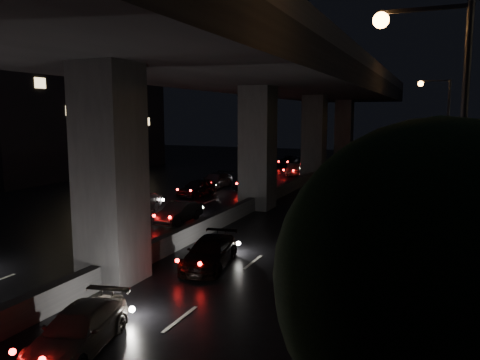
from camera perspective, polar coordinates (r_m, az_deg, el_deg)
The scene contains 20 objects.
ground at distance 26.78m, azimuth -1.71°, elevation -5.34°, with size 120.00×120.00×0.00m, color black.
viaduct at distance 30.75m, azimuth 2.21°, elevation 12.01°, with size 12.00×80.00×10.50m.
median_barrier at distance 31.20m, azimuth 2.14°, elevation -2.65°, with size 0.45×70.00×0.85m, color #363639.
building_left at distance 54.17m, azimuth -21.56°, elevation 6.68°, with size 12.00×24.00×11.00m, color black.
tree_a at distance 5.98m, azimuth 22.87°, elevation -11.60°, with size 3.80×3.80×6.12m.
tree_b at distance 19.75m, azimuth 23.14°, elevation 1.64°, with size 3.80×3.80×6.12m.
tree_c at distance 35.71m, azimuth 23.19°, elevation 4.16°, with size 3.80×3.80×6.12m.
tree_d at distance 51.70m, azimuth 23.21°, elevation 5.12°, with size 3.80×3.80×6.12m.
streetlight_near at distance 13.67m, azimuth 23.28°, elevation 5.27°, with size 2.52×0.44×9.00m.
streetlight_far at distance 41.66m, azimuth 23.26°, elevation 6.61°, with size 2.52×0.44×9.00m.
car_2 at distance 13.54m, azimuth -19.13°, elevation -16.91°, with size 1.54×3.79×1.10m, color #615B54.
car_3 at distance 19.30m, azimuth -3.74°, elevation -8.84°, with size 1.63×4.00×1.16m, color black.
car_4 at distance 29.92m, azimuth -12.25°, elevation -2.88°, with size 1.33×3.83×1.26m, color black.
car_5 at distance 27.15m, azimuth -7.47°, elevation -3.93°, with size 1.26×3.62×1.19m, color black.
car_6 at distance 35.65m, azimuth -5.27°, elevation -0.97°, with size 1.55×3.85×1.31m, color black.
car_7 at distance 39.56m, azimuth -3.04°, elevation -0.09°, with size 1.80×4.44×1.29m, color black.
car_8 at distance 38.59m, azimuth 1.45°, elevation -0.29°, with size 1.51×3.76×1.28m, color black.
car_9 at distance 48.34m, azimuth 6.56°, elevation 1.29°, with size 1.29×3.70×1.22m, color #59554D.
car_10 at distance 54.37m, azimuth 8.32°, elevation 2.00°, with size 2.08×4.50×1.25m, color black.
car_11 at distance 56.63m, azimuth 5.88°, elevation 2.30°, with size 2.15×4.66×1.30m, color black.
Camera 1 is at (10.93, -23.66, 6.13)m, focal length 35.00 mm.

